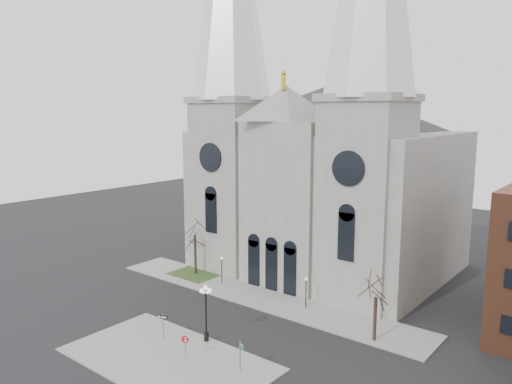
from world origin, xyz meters
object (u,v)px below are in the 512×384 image
Objects in this scene: one_way_sign at (163,322)px; street_name_sign at (240,353)px; globe_lamp at (206,306)px; stop_sign at (185,341)px.

street_name_sign is at bearing -23.68° from one_way_sign.
street_name_sign is (5.74, -1.98, -1.87)m from globe_lamp.
street_name_sign is at bearing -19.00° from globe_lamp.
street_name_sign is (4.78, 1.49, -0.10)m from stop_sign.
stop_sign is 5.01m from street_name_sign.
globe_lamp is 2.15× the size of street_name_sign.
street_name_sign reaches higher than stop_sign.
globe_lamp is 6.35m from street_name_sign.
stop_sign is 4.00m from globe_lamp.
stop_sign is at bearing -41.91° from one_way_sign.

